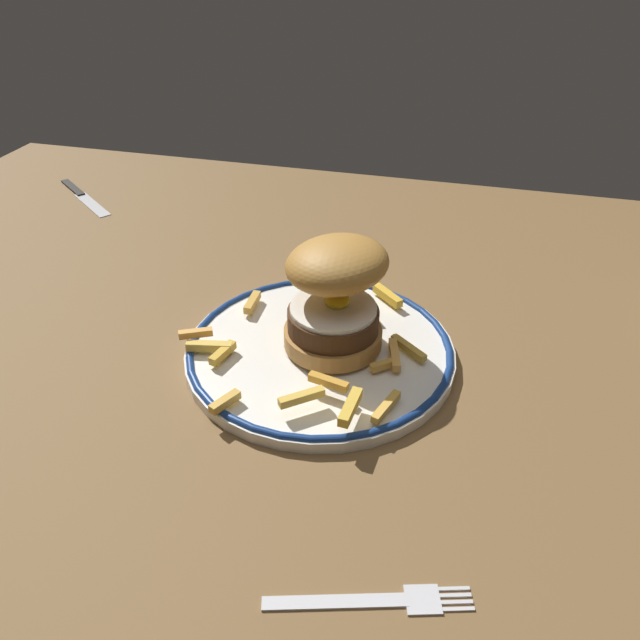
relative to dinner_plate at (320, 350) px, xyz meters
The scene contains 6 objects.
ground_plane 3.08cm from the dinner_plate, 129.31° to the right, with size 145.10×106.82×4.00cm, color brown.
dinner_plate is the anchor object (origin of this frame).
burger 6.61cm from the dinner_plate, 49.60° to the left, with size 10.85×11.99×11.33cm.
fries_pile 2.68cm from the dinner_plate, 81.44° to the right, with size 25.24×25.27×1.90cm.
fork 27.76cm from the dinner_plate, 67.57° to the right, with size 14.20×5.40×0.36cm.
knife 58.12cm from the dinner_plate, 146.97° to the left, with size 15.23×12.09×0.70cm.
Camera 1 is at (13.96, -48.98, 39.57)cm, focal length 34.71 mm.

